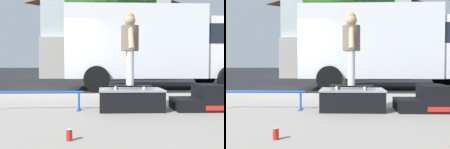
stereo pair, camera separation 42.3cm
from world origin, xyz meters
The scene contains 10 objects.
ground_plane centered at (0.00, 0.00, 0.00)m, with size 140.00×140.00×0.00m, color black.
sidewalk_slab centered at (0.00, -3.00, 0.06)m, with size 50.00×5.00×0.12m, color gray.
skate_box centered at (2.09, -3.21, 0.32)m, with size 1.14×0.68×0.38m.
kicker_ramp centered at (3.38, -3.21, 0.31)m, with size 0.87×0.68×0.46m.
grind_rail centered at (0.38, -3.18, 0.39)m, with size 1.69×0.28×0.35m.
skateboard centered at (2.07, -3.18, 0.56)m, with size 0.80×0.34×0.07m.
skater_kid centered at (2.07, -3.18, 1.33)m, with size 0.31×0.67×1.29m.
soda_can centered at (1.23, -5.05, 0.18)m, with size 0.07×0.07×0.13m.
box_truck centered at (3.74, 2.20, 1.70)m, with size 6.91×2.63×3.05m.
house_behind centered at (1.80, 13.68, 4.24)m, with size 9.54×8.23×8.40m.
Camera 1 is at (1.59, -7.79, 0.94)m, focal length 41.24 mm.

